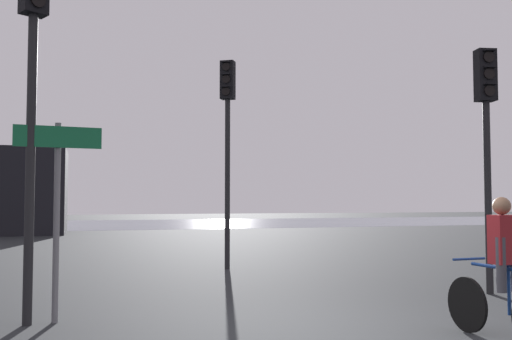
% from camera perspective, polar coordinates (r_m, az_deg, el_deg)
% --- Properties ---
extents(ground_plane, '(120.00, 120.00, 0.00)m').
position_cam_1_polar(ground_plane, '(6.91, 8.03, -16.27)').
color(ground_plane, black).
extents(water_strip, '(80.00, 16.00, 0.01)m').
position_cam_1_polar(water_strip, '(39.09, -12.33, -5.29)').
color(water_strip, slate).
rests_on(water_strip, ground).
extents(traffic_light_center, '(0.40, 0.42, 4.85)m').
position_cam_1_polar(traffic_light_center, '(13.36, -2.87, 4.55)').
color(traffic_light_center, black).
rests_on(traffic_light_center, ground).
extents(traffic_light_near_left, '(0.40, 0.42, 4.90)m').
position_cam_1_polar(traffic_light_near_left, '(8.06, -21.44, 10.05)').
color(traffic_light_near_left, black).
rests_on(traffic_light_near_left, ground).
extents(traffic_light_near_right, '(0.36, 0.38, 4.19)m').
position_cam_1_polar(traffic_light_near_right, '(10.59, 22.06, 4.45)').
color(traffic_light_near_right, black).
rests_on(traffic_light_near_right, ground).
extents(direction_sign_post, '(1.10, 0.16, 2.60)m').
position_cam_1_polar(direction_sign_post, '(7.88, -19.27, -2.05)').
color(direction_sign_post, slate).
rests_on(direction_sign_post, ground).
extents(cyclist, '(0.46, 1.71, 1.62)m').
position_cam_1_polar(cyclist, '(6.97, 23.43, -9.08)').
color(cyclist, black).
rests_on(cyclist, ground).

